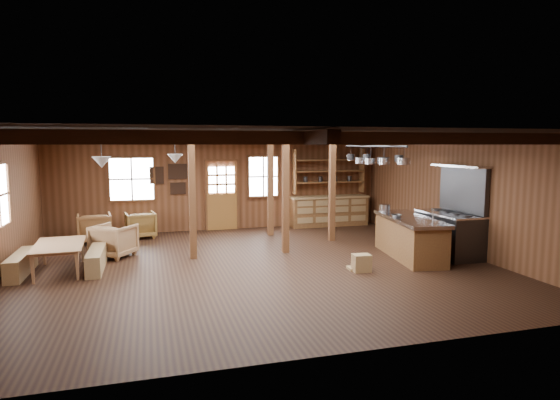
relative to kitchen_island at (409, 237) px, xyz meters
name	(u,v)px	position (x,y,z in m)	size (l,w,h in m)	color
room	(254,201)	(-3.60, 0.27, 0.92)	(10.04, 9.04, 2.84)	black
ceiling_joists	(252,140)	(-3.60, 0.45, 2.20)	(9.80, 8.82, 0.18)	black
timber_posts	(256,191)	(-3.08, 2.35, 0.92)	(3.95, 2.35, 2.80)	#4D2F16
back_door	(222,201)	(-3.60, 4.72, 0.40)	(1.02, 0.08, 2.15)	brown
window_back_left	(132,179)	(-6.20, 4.73, 1.12)	(1.32, 0.06, 1.32)	white
window_back_right	(263,177)	(-2.30, 4.73, 1.12)	(1.02, 0.06, 1.32)	white
notice_boards	(171,177)	(-5.10, 4.72, 1.16)	(1.08, 0.03, 0.90)	silver
back_counter	(329,207)	(-0.20, 4.47, 0.12)	(2.55, 0.60, 2.45)	#5B2F1B
pendant_lamps	(143,160)	(-5.85, 1.27, 1.77)	(1.86, 2.36, 0.66)	#323234
pot_rack	(374,159)	(-0.67, 0.53, 1.78)	(0.42, 3.00, 0.44)	#323234
kitchen_island	(409,237)	(0.00, 0.00, 0.00)	(1.24, 2.60, 1.20)	#5B2F1B
step_stool	(361,263)	(-1.59, -0.82, -0.30)	(0.40, 0.29, 0.36)	olive
commercial_range	(452,227)	(1.04, -0.10, 0.19)	(0.88, 1.72, 2.12)	#323234
dining_table	(62,258)	(-7.50, 0.82, -0.18)	(1.67, 0.93, 0.59)	#9A6C46
bench_wall	(21,264)	(-8.25, 0.82, -0.26)	(0.29, 1.56, 0.43)	olive
bench_aisle	(96,259)	(-6.84, 0.82, -0.26)	(0.29, 1.55, 0.43)	olive
armchair_a	(94,228)	(-7.16, 3.73, -0.09)	(0.84, 0.86, 0.78)	brown
armchair_b	(141,225)	(-5.99, 4.07, -0.11)	(0.78, 0.80, 0.73)	brown
armchair_c	(114,241)	(-6.55, 1.89, -0.10)	(0.82, 0.84, 0.77)	olive
counter_pot	(385,208)	(-0.10, 1.00, 0.55)	(0.29, 0.29, 0.17)	silver
bowl	(396,216)	(-0.29, 0.12, 0.49)	(0.23, 0.23, 0.06)	silver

